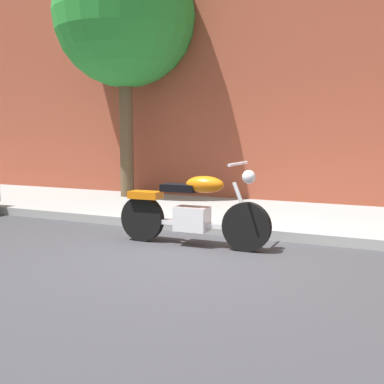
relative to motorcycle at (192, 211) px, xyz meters
name	(u,v)px	position (x,y,z in m)	size (l,w,h in m)	color
ground_plane	(194,255)	(0.24, -0.44, -0.46)	(60.00, 60.00, 0.00)	#38383D
sidewalk	(261,216)	(0.24, 2.30, -0.39)	(21.33, 3.08, 0.14)	#959595
building_facade	(291,33)	(0.24, 4.09, 3.04)	(21.33, 0.50, 7.01)	brown
motorcycle	(192,211)	(0.00, 0.00, 0.00)	(2.13, 0.70, 1.13)	black
street_tree	(125,16)	(-3.09, 3.15, 3.51)	(3.00, 3.00, 5.49)	brown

